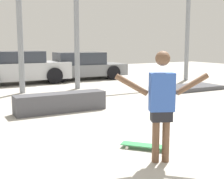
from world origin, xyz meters
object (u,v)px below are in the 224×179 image
object	(u,v)px
skateboarder	(162,100)
grind_box	(61,102)
manual_pad	(187,88)
parked_car_silver	(18,68)
skateboard	(144,145)
parked_car_grey	(81,66)

from	to	relation	value
skateboarder	grind_box	size ratio (longest dim) A/B	0.70
manual_pad	parked_car_silver	distance (m)	7.33
skateboarder	manual_pad	distance (m)	7.69
parked_car_silver	skateboard	bearing A→B (deg)	-89.73
skateboard	parked_car_grey	bearing A→B (deg)	120.63
grind_box	parked_car_silver	size ratio (longest dim) A/B	0.55
skateboarder	parked_car_grey	bearing A→B (deg)	96.74
skateboarder	skateboard	xyz separation A→B (m)	(0.12, 0.59, -0.89)
skateboard	parked_car_grey	distance (m)	10.63
grind_box	manual_pad	size ratio (longest dim) A/B	0.87
manual_pad	parked_car_grey	size ratio (longest dim) A/B	0.63
skateboard	parked_car_grey	world-z (taller)	parked_car_grey
skateboard	parked_car_grey	xyz separation A→B (m)	(3.38, 10.06, 0.58)
manual_pad	skateboard	bearing A→B (deg)	-138.96
skateboarder	parked_car_grey	distance (m)	11.21
skateboarder	parked_car_silver	world-z (taller)	skateboarder
manual_pad	grind_box	bearing A→B (deg)	-167.81
parked_car_grey	skateboard	bearing A→B (deg)	-102.79
manual_pad	parked_car_silver	bearing A→B (deg)	135.02
skateboarder	manual_pad	xyz separation A→B (m)	(5.51, 5.29, -0.88)
manual_pad	parked_car_grey	distance (m)	5.76
skateboard	grind_box	world-z (taller)	grind_box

